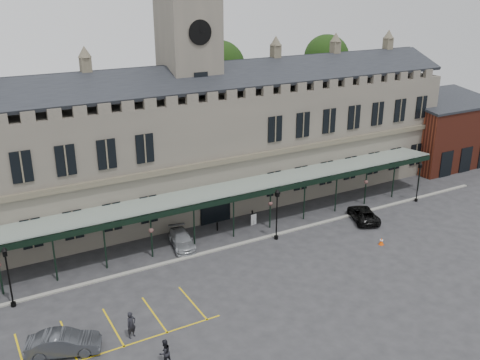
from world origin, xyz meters
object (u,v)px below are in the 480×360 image
clock_tower (190,82)px  lamp_post_left (8,271)px  person_a (131,325)px  station_building (192,147)px  person_b (165,352)px  traffic_cone (381,241)px  lamp_post_mid (277,210)px  car_taxi (182,240)px  car_left_b (64,343)px  lamp_post_right (419,178)px  sign_board (254,220)px  car_van (363,214)px

clock_tower → lamp_post_left: bearing=-150.8°
lamp_post_left → person_a: (6.37, -7.76, -1.94)m
station_building → clock_tower: bearing=90.0°
station_building → clock_tower: (0.00, 0.09, 6.64)m
lamp_post_left → person_a: 10.23m
clock_tower → person_b: 28.25m
clock_tower → traffic_cone: bearing=-57.4°
lamp_post_mid → car_taxi: 8.98m
lamp_post_left → car_left_b: size_ratio=1.06×
lamp_post_left → car_left_b: bearing=-74.1°
lamp_post_right → car_left_b: lamp_post_right is taller
clock_tower → person_a: bearing=-125.2°
clock_tower → lamp_post_left: size_ratio=5.10×
lamp_post_left → sign_board: bearing=8.7°
car_taxi → person_b: (-7.30, -14.04, 0.21)m
lamp_post_mid → person_b: size_ratio=2.90×
traffic_cone → station_building: bearing=122.8°
station_building → traffic_cone: size_ratio=86.07×
lamp_post_mid → person_a: (-16.37, -7.50, -2.01)m
lamp_post_left → sign_board: (22.54, 3.46, -2.35)m
sign_board → person_a: bearing=-150.9°
car_taxi → traffic_cone: bearing=-17.8°
person_b → lamp_post_mid: bearing=-161.9°
station_building → person_b: size_ratio=34.95×
traffic_cone → car_van: (2.21, 4.92, 0.32)m
lamp_post_right → car_van: bearing=-173.8°
person_b → lamp_post_right: bearing=-179.0°
traffic_cone → car_taxi: 17.98m
station_building → lamp_post_right: 24.31m
clock_tower → sign_board: size_ratio=22.66×
station_building → lamp_post_mid: 12.07m
car_van → person_a: size_ratio=2.51×
station_building → person_a: (-13.20, -18.60, -5.53)m
car_left_b → person_b: bearing=-108.8°
clock_tower → car_left_b: bearing=-133.9°
clock_tower → lamp_post_mid: clock_tower is taller
station_building → traffic_cone: bearing=-57.2°
lamp_post_right → lamp_post_left: bearing=179.9°
lamp_post_right → lamp_post_mid: bearing=-179.5°
sign_board → car_left_b: (-20.47, -10.70, 0.22)m
sign_board → station_building: bearing=106.2°
car_taxi → person_b: 15.83m
station_building → sign_board: (2.97, -7.38, -5.93)m
traffic_cone → sign_board: sign_board is taller
lamp_post_left → person_b: 13.64m
lamp_post_right → traffic_cone: bearing=-151.2°
clock_tower → car_taxi: bearing=-121.2°
traffic_cone → sign_board: (-7.82, 9.38, 0.19)m
clock_tower → sign_board: (2.97, -7.47, -12.58)m
car_left_b → car_van: (30.50, 6.25, -0.10)m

